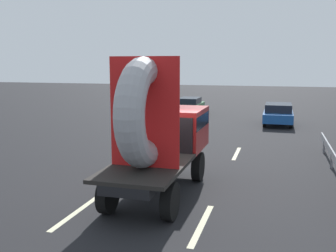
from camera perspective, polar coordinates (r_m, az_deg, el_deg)
The scene contains 8 objects.
ground_plane at distance 11.99m, azimuth -1.56°, elevation -9.80°, with size 120.00×120.00×0.00m, color black.
flatbed_truck at distance 11.57m, azimuth -1.05°, elevation -0.62°, with size 2.02×5.56×4.09m.
distant_sedan at distance 25.94m, azimuth 15.96°, elevation 1.81°, with size 1.80×4.20×1.37m.
lane_dash_left_near at distance 10.94m, azimuth -12.84°, elevation -11.91°, with size 2.98×0.16×0.01m, color beige.
lane_dash_left_far at distance 17.41m, azimuth -1.17°, elevation -3.75°, with size 2.91×0.16×0.01m, color beige.
lane_dash_right_near at distance 9.79m, azimuth 5.01°, elevation -14.29°, with size 2.61×0.16×0.01m, color beige.
lane_dash_right_far at distance 17.26m, azimuth 10.10°, elevation -4.02°, with size 2.49×0.16×0.01m, color beige.
oncoming_car at distance 30.57m, azimuth 3.23°, elevation 3.11°, with size 1.67×3.89×1.27m.
Camera 1 is at (3.45, -10.80, 3.89)m, focal length 41.27 mm.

